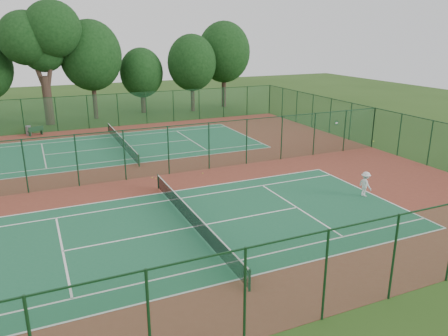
{
  "coord_description": "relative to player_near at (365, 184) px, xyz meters",
  "views": [
    {
      "loc": [
        -6.99,
        -28.55,
        9.74
      ],
      "look_at": [
        3.61,
        -4.92,
        1.6
      ],
      "focal_mm": 35.0,
      "sensor_mm": 36.0,
      "label": 1
    }
  ],
  "objects": [
    {
      "name": "evergreen_row",
      "position": [
        -10.72,
        33.37,
        -0.8
      ],
      "size": [
        39.0,
        5.0,
        12.0
      ],
      "primitive_type": null,
      "color": "black",
      "rests_on": "ground"
    },
    {
      "name": "ground",
      "position": [
        -11.22,
        9.12,
        -0.8
      ],
      "size": [
        120.0,
        120.0,
        0.0
      ],
      "primitive_type": "plane",
      "color": "#284916",
      "rests_on": "ground"
    },
    {
      "name": "fence_south",
      "position": [
        -11.22,
        -8.88,
        0.96
      ],
      "size": [
        40.0,
        0.09,
        3.5
      ],
      "color": "#1A5030",
      "rests_on": "ground"
    },
    {
      "name": "stray_ball_b",
      "position": [
        -7.47,
        8.21,
        -0.75
      ],
      "size": [
        0.07,
        0.07,
        0.07
      ],
      "primitive_type": "sphere",
      "color": "#CFEB36",
      "rests_on": "red_pad"
    },
    {
      "name": "trash_bin",
      "position": [
        -18.57,
        26.44,
        -0.32
      ],
      "size": [
        0.58,
        0.58,
        0.92
      ],
      "primitive_type": "cylinder",
      "rotation": [
        0.0,
        0.0,
        0.13
      ],
      "color": "slate",
      "rests_on": "red_pad"
    },
    {
      "name": "tennis_net_far",
      "position": [
        -11.22,
        18.12,
        -0.25
      ],
      "size": [
        0.1,
        12.9,
        0.97
      ],
      "color": "#13351B",
      "rests_on": "ground"
    },
    {
      "name": "player_near",
      "position": [
        0.0,
        0.0,
        0.0
      ],
      "size": [
        0.61,
        1.02,
        1.55
      ],
      "primitive_type": "imported",
      "rotation": [
        0.0,
        0.0,
        1.53
      ],
      "color": "silver",
      "rests_on": "court_near"
    },
    {
      "name": "court_near",
      "position": [
        -11.22,
        0.12,
        -0.78
      ],
      "size": [
        23.77,
        10.97,
        0.01
      ],
      "primitive_type": "cube",
      "color": "#1D5E3D",
      "rests_on": "red_pad"
    },
    {
      "name": "court_far",
      "position": [
        -11.22,
        18.12,
        -0.78
      ],
      "size": [
        23.77,
        10.97,
        0.01
      ],
      "primitive_type": "cube",
      "color": "#226C49",
      "rests_on": "red_pad"
    },
    {
      "name": "fence_north",
      "position": [
        -11.22,
        27.12,
        0.96
      ],
      "size": [
        40.0,
        0.09,
        3.5
      ],
      "color": "#1B5331",
      "rests_on": "ground"
    },
    {
      "name": "stray_ball_a",
      "position": [
        -10.88,
        8.4,
        -0.75
      ],
      "size": [
        0.07,
        0.07,
        0.07
      ],
      "primitive_type": "sphere",
      "color": "gold",
      "rests_on": "red_pad"
    },
    {
      "name": "bench",
      "position": [
        -17.93,
        26.05,
        -0.32
      ],
      "size": [
        1.51,
        0.95,
        0.9
      ],
      "rotation": [
        0.0,
        0.0,
        0.39
      ],
      "color": "#13361B",
      "rests_on": "red_pad"
    },
    {
      "name": "fence_divider",
      "position": [
        -11.22,
        9.12,
        0.96
      ],
      "size": [
        40.0,
        0.09,
        3.5
      ],
      "color": "#184929",
      "rests_on": "ground"
    },
    {
      "name": "tennis_net_near",
      "position": [
        -11.22,
        0.12,
        -0.25
      ],
      "size": [
        0.1,
        12.9,
        0.97
      ],
      "color": "#12321D",
      "rests_on": "ground"
    },
    {
      "name": "big_tree",
      "position": [
        -16.22,
        31.33,
        8.32
      ],
      "size": [
        8.38,
        6.13,
        12.87
      ],
      "color": "#38271F",
      "rests_on": "ground"
    },
    {
      "name": "fence_east",
      "position": [
        8.78,
        9.12,
        0.96
      ],
      "size": [
        0.09,
        36.0,
        3.5
      ],
      "rotation": [
        0.0,
        0.0,
        1.57
      ],
      "color": "#16442D",
      "rests_on": "ground"
    },
    {
      "name": "stray_ball_c",
      "position": [
        -11.04,
        8.75,
        -0.75
      ],
      "size": [
        0.07,
        0.07,
        0.07
      ],
      "primitive_type": "sphere",
      "color": "#C0D732",
      "rests_on": "red_pad"
    },
    {
      "name": "red_pad",
      "position": [
        -11.22,
        9.12,
        -0.79
      ],
      "size": [
        40.0,
        36.0,
        0.01
      ],
      "primitive_type": "cube",
      "color": "brown",
      "rests_on": "ground"
    }
  ]
}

